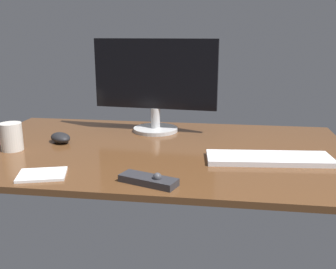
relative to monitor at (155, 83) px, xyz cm
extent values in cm
cube|color=brown|center=(4.51, -24.64, -21.58)|extent=(140.00, 84.00, 2.00)
cylinder|color=silver|center=(0.00, 0.00, -19.83)|extent=(18.88, 18.88, 1.51)
cylinder|color=silver|center=(0.00, 0.00, -14.83)|extent=(3.89, 3.89, 8.49)
cube|color=black|center=(0.00, 0.00, 3.69)|extent=(51.80, 6.61, 28.55)
cube|color=white|center=(43.81, -33.49, -19.75)|extent=(41.64, 16.93, 1.67)
ellipsoid|color=black|center=(-32.98, -22.50, -18.70)|extent=(11.85, 11.65, 3.76)
cube|color=#2D2D33|center=(8.34, -58.53, -19.57)|extent=(17.60, 11.01, 2.04)
sphere|color=#3F3F44|center=(11.05, -59.50, -18.11)|extent=(2.47, 2.47, 2.47)
cylinder|color=silver|center=(-45.99, -34.35, -15.63)|extent=(7.67, 7.67, 9.90)
cube|color=white|center=(-23.75, -57.23, -20.18)|extent=(16.05, 13.93, 0.81)
camera|label=1|loc=(28.17, -156.88, 20.25)|focal=41.11mm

